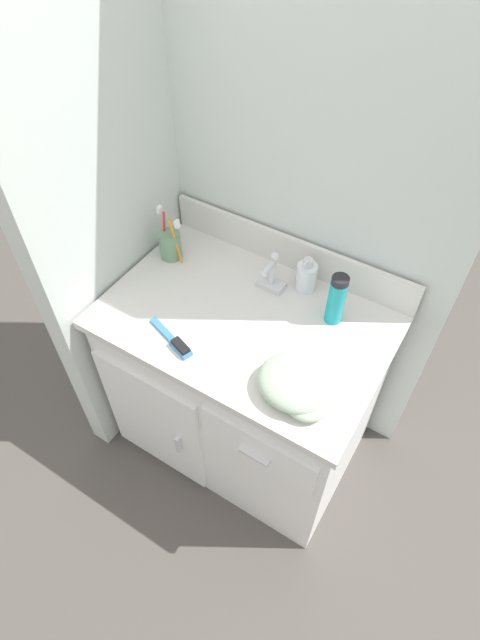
{
  "coord_description": "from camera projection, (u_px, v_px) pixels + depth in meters",
  "views": [
    {
      "loc": [
        0.53,
        -0.89,
        1.92
      ],
      "look_at": [
        0.0,
        -0.03,
        0.77
      ],
      "focal_mm": 28.0,
      "sensor_mm": 36.0,
      "label": 1
    }
  ],
  "objects": [
    {
      "name": "vanity",
      "position": [
        243.0,
        383.0,
        1.84
      ],
      "size": [
        0.9,
        0.61,
        0.75
      ],
      "color": "white",
      "rests_on": "ground_plane"
    },
    {
      "name": "shaving_cream_can",
      "position": [
        336.0,
        300.0,
        1.5
      ],
      "size": [
        0.05,
        0.05,
        0.18
      ],
      "color": "teal",
      "rests_on": "vanity"
    },
    {
      "name": "hairbrush",
      "position": [
        175.0,
        342.0,
        1.49
      ],
      "size": [
        0.19,
        0.09,
        0.03
      ],
      "rotation": [
        0.0,
        0.0,
        -0.33
      ],
      "color": "teal",
      "rests_on": "vanity"
    },
    {
      "name": "soap_dispenser",
      "position": [
        306.0,
        276.0,
        1.62
      ],
      "size": [
        0.07,
        0.07,
        0.13
      ],
      "color": "white",
      "rests_on": "vanity"
    },
    {
      "name": "wall_left",
      "position": [
        102.0,
        173.0,
        1.48
      ],
      "size": [
        0.08,
        0.68,
        2.2
      ],
      "primitive_type": "cube",
      "color": "silver",
      "rests_on": "ground_plane"
    },
    {
      "name": "backsplash",
      "position": [
        290.0,
        252.0,
        1.69
      ],
      "size": [
        0.9,
        0.02,
        0.12
      ],
      "color": "silver",
      "rests_on": "vanity"
    },
    {
      "name": "ground_plane",
      "position": [
        244.0,
        434.0,
        2.13
      ],
      "size": [
        6.0,
        6.0,
        0.0
      ],
      "primitive_type": "plane",
      "color": "#4C4742"
    },
    {
      "name": "hand_towel",
      "position": [
        299.0,
        386.0,
        1.36
      ],
      "size": [
        0.22,
        0.2,
        0.08
      ],
      "color": "#A8BCA3",
      "rests_on": "vanity"
    },
    {
      "name": "sink_faucet",
      "position": [
        272.0,
        276.0,
        1.63
      ],
      "size": [
        0.09,
        0.09,
        0.14
      ],
      "color": "silver",
      "rests_on": "vanity"
    },
    {
      "name": "toothbrush_cup",
      "position": [
        170.0,
        244.0,
        1.72
      ],
      "size": [
        0.1,
        0.08,
        0.2
      ],
      "color": "gray",
      "rests_on": "vanity"
    },
    {
      "name": "wall_back",
      "position": [
        306.0,
        167.0,
        1.5
      ],
      "size": [
        1.08,
        0.08,
        2.2
      ],
      "primitive_type": "cube",
      "color": "silver",
      "rests_on": "ground_plane"
    }
  ]
}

